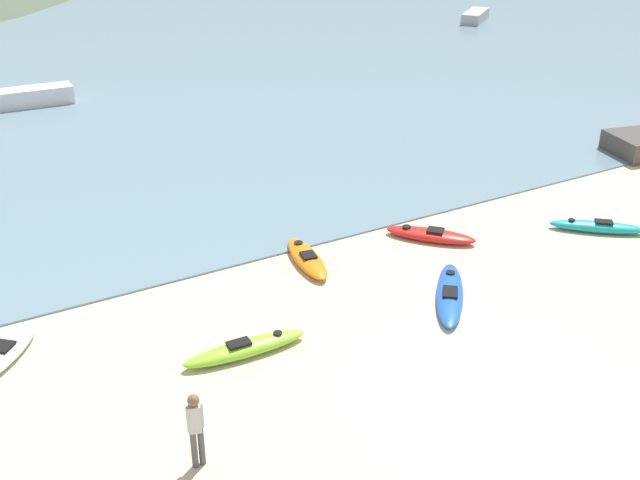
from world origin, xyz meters
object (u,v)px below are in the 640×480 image
object	(u,v)px
kayak_on_sand_4	(1,356)
moored_boat_2	(11,99)
kayak_on_sand_0	(431,235)
person_near_foreground	(196,426)
moored_boat_0	(475,16)
shoreline_rock	(637,145)
kayak_on_sand_5	(598,227)
kayak_on_sand_2	(245,348)
kayak_on_sand_1	(307,258)
kayak_on_sand_3	(450,294)

from	to	relation	value
kayak_on_sand_4	moored_boat_2	size ratio (longest dim) A/B	0.45
kayak_on_sand_4	kayak_on_sand_0	bearing A→B (deg)	0.66
person_near_foreground	moored_boat_0	world-z (taller)	person_near_foreground
kayak_on_sand_0	moored_boat_2	xyz separation A→B (m)	(-8.55, 20.70, 0.30)
kayak_on_sand_0	shoreline_rock	size ratio (longest dim) A/B	1.17
kayak_on_sand_4	kayak_on_sand_5	xyz separation A→B (m)	(17.13, -1.97, 0.02)
person_near_foreground	moored_boat_2	distance (m)	26.21
kayak_on_sand_2	person_near_foreground	bearing A→B (deg)	-128.52
kayak_on_sand_1	kayak_on_sand_3	world-z (taller)	kayak_on_sand_1
kayak_on_sand_4	moored_boat_0	world-z (taller)	moored_boat_0
kayak_on_sand_3	kayak_on_sand_4	bearing A→B (deg)	164.81
kayak_on_sand_2	person_near_foreground	size ratio (longest dim) A/B	1.85
kayak_on_sand_2	moored_boat_2	world-z (taller)	moored_boat_2
kayak_on_sand_5	moored_boat_2	bearing A→B (deg)	120.40
moored_boat_0	moored_boat_2	xyz separation A→B (m)	(-33.12, -6.30, 0.05)
kayak_on_sand_3	kayak_on_sand_4	xyz separation A→B (m)	(-10.62, 2.88, 0.01)
moored_boat_2	shoreline_rock	distance (m)	27.44
kayak_on_sand_0	kayak_on_sand_4	distance (m)	12.30
kayak_on_sand_2	kayak_on_sand_3	size ratio (longest dim) A/B	1.01
kayak_on_sand_1	kayak_on_sand_5	xyz separation A→B (m)	(8.80, -2.66, 0.01)
moored_boat_2	kayak_on_sand_1	bearing A→B (deg)	-77.18
kayak_on_sand_0	person_near_foreground	bearing A→B (deg)	-150.25
kayak_on_sand_0	kayak_on_sand_3	distance (m)	3.46
kayak_on_sand_1	person_near_foreground	world-z (taller)	person_near_foreground
kayak_on_sand_2	shoreline_rock	distance (m)	19.46
kayak_on_sand_3	person_near_foreground	distance (m)	8.34
kayak_on_sand_1	moored_boat_2	size ratio (longest dim) A/B	0.49
kayak_on_sand_2	kayak_on_sand_0	bearing A→B (deg)	19.91
kayak_on_sand_1	person_near_foreground	bearing A→B (deg)	-133.05
kayak_on_sand_3	kayak_on_sand_5	distance (m)	6.57
kayak_on_sand_0	kayak_on_sand_1	xyz separation A→B (m)	(-3.97, 0.54, -0.01)
kayak_on_sand_3	moored_boat_2	size ratio (longest dim) A/B	0.54
kayak_on_sand_5	moored_boat_0	distance (m)	35.18
shoreline_rock	kayak_on_sand_2	bearing A→B (deg)	-166.11
kayak_on_sand_4	person_near_foreground	xyz separation A→B (m)	(2.69, -5.35, 0.79)
kayak_on_sand_2	shoreline_rock	bearing A→B (deg)	13.89
moored_boat_0	shoreline_rock	world-z (taller)	shoreline_rock
kayak_on_sand_2	kayak_on_sand_5	xyz separation A→B (m)	(12.19, 0.55, -0.00)
kayak_on_sand_5	moored_boat_2	xyz separation A→B (m)	(-13.38, 22.81, 0.30)
kayak_on_sand_5	moored_boat_2	world-z (taller)	moored_boat_2
kayak_on_sand_4	kayak_on_sand_5	distance (m)	17.24
kayak_on_sand_0	moored_boat_2	bearing A→B (deg)	112.46
kayak_on_sand_5	kayak_on_sand_4	bearing A→B (deg)	173.44
kayak_on_sand_3	person_near_foreground	bearing A→B (deg)	-162.74
person_near_foreground	shoreline_rock	size ratio (longest dim) A/B	0.76
kayak_on_sand_2	kayak_on_sand_4	bearing A→B (deg)	152.96
kayak_on_sand_2	person_near_foreground	xyz separation A→B (m)	(-2.25, -2.82, 0.77)
kayak_on_sand_3	kayak_on_sand_2	bearing A→B (deg)	176.37
kayak_on_sand_4	person_near_foreground	bearing A→B (deg)	-63.26
kayak_on_sand_0	kayak_on_sand_3	world-z (taller)	kayak_on_sand_0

